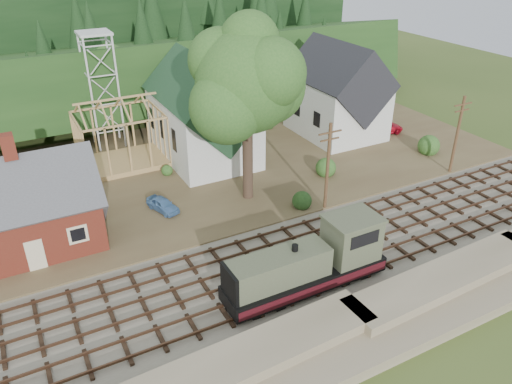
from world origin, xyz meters
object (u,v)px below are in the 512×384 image
car_blue (163,204)px  locomotive (312,263)px  patio_set (24,235)px  car_red (383,127)px

car_blue → locomotive: bearing=-87.6°
locomotive → car_blue: (-5.63, 14.23, -1.16)m
locomotive → car_blue: 15.35m
patio_set → locomotive: bearing=-36.7°
locomotive → car_red: bearing=40.3°
locomotive → car_blue: size_ratio=3.38×
car_blue → car_red: size_ratio=0.70×
car_blue → patio_set: size_ratio=1.47×
car_blue → patio_set: patio_set is taller
car_blue → patio_set: bearing=170.8°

